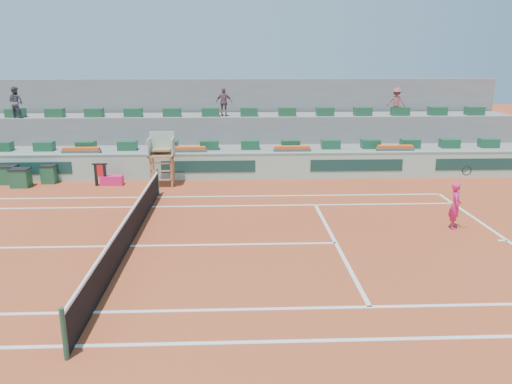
% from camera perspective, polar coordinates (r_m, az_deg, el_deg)
% --- Properties ---
extents(ground, '(90.00, 90.00, 0.00)m').
position_cam_1_polar(ground, '(15.93, -14.24, -6.01)').
color(ground, '#9B3C1E').
rests_on(ground, ground).
extents(seating_tier_lower, '(36.00, 4.00, 1.20)m').
position_cam_1_polar(seating_tier_lower, '(25.93, -9.62, 3.86)').
color(seating_tier_lower, gray).
rests_on(seating_tier_lower, ground).
extents(seating_tier_upper, '(36.00, 2.40, 2.60)m').
position_cam_1_polar(seating_tier_upper, '(27.37, -9.28, 5.96)').
color(seating_tier_upper, gray).
rests_on(seating_tier_upper, ground).
extents(stadium_back_wall, '(36.00, 0.40, 4.40)m').
position_cam_1_polar(stadium_back_wall, '(28.81, -8.98, 8.25)').
color(stadium_back_wall, gray).
rests_on(stadium_back_wall, ground).
extents(player_bag, '(0.98, 0.44, 0.44)m').
position_cam_1_polar(player_bag, '(23.47, -16.14, 1.30)').
color(player_bag, '#EA1E70').
rests_on(player_bag, ground).
extents(spectator_left, '(0.92, 0.82, 1.57)m').
position_cam_1_polar(spectator_left, '(28.37, -25.77, 9.23)').
color(spectator_left, '#494854').
rests_on(spectator_left, seating_tier_upper).
extents(spectator_mid, '(0.91, 0.52, 1.46)m').
position_cam_1_polar(spectator_mid, '(26.33, -3.67, 10.22)').
color(spectator_mid, '#6C4854').
rests_on(spectator_mid, seating_tier_upper).
extents(spectator_right, '(1.06, 0.83, 1.44)m').
position_cam_1_polar(spectator_right, '(27.57, 15.74, 9.90)').
color(spectator_right, '#924952').
rests_on(spectator_right, seating_tier_upper).
extents(court_lines, '(23.89, 11.09, 0.01)m').
position_cam_1_polar(court_lines, '(15.93, -14.24, -6.00)').
color(court_lines, silver).
rests_on(court_lines, ground).
extents(tennis_net, '(0.10, 11.97, 1.10)m').
position_cam_1_polar(tennis_net, '(15.75, -14.36, -4.23)').
color(tennis_net, black).
rests_on(tennis_net, ground).
extents(advertising_hoarding, '(36.00, 0.34, 1.26)m').
position_cam_1_polar(advertising_hoarding, '(23.78, -10.22, 2.88)').
color(advertising_hoarding, '#9AC2AD').
rests_on(advertising_hoarding, ground).
extents(umpire_chair, '(1.10, 0.90, 2.40)m').
position_cam_1_polar(umpire_chair, '(22.64, -10.72, 4.57)').
color(umpire_chair, '#9D653B').
rests_on(umpire_chair, ground).
extents(seat_row_lower, '(32.90, 0.60, 0.44)m').
position_cam_1_polar(seat_row_lower, '(24.90, -9.96, 5.29)').
color(seat_row_lower, '#1A4F2F').
rests_on(seat_row_lower, seating_tier_lower).
extents(seat_row_upper, '(32.90, 0.60, 0.44)m').
position_cam_1_polar(seat_row_upper, '(26.57, -9.57, 8.98)').
color(seat_row_upper, '#1A4F2F').
rests_on(seat_row_upper, seating_tier_upper).
extents(flower_planters, '(26.80, 0.36, 0.28)m').
position_cam_1_polar(flower_planters, '(24.39, -13.69, 4.67)').
color(flower_planters, '#535353').
rests_on(flower_planters, seating_tier_lower).
extents(drink_cooler_a, '(0.66, 0.57, 0.84)m').
position_cam_1_polar(drink_cooler_a, '(24.72, -22.58, 1.90)').
color(drink_cooler_a, '#1A5032').
rests_on(drink_cooler_a, ground).
extents(drink_cooler_b, '(0.81, 0.70, 0.84)m').
position_cam_1_polar(drink_cooler_b, '(24.51, -25.31, 1.49)').
color(drink_cooler_b, '#1A5032').
rests_on(drink_cooler_b, ground).
extents(drink_cooler_c, '(0.78, 0.67, 0.84)m').
position_cam_1_polar(drink_cooler_c, '(25.38, -26.46, 1.78)').
color(drink_cooler_c, '#1A5032').
rests_on(drink_cooler_c, ground).
extents(towel_rack, '(0.68, 0.11, 1.03)m').
position_cam_1_polar(towel_rack, '(23.37, -17.37, 2.12)').
color(towel_rack, black).
rests_on(towel_rack, ground).
extents(tennis_player, '(0.54, 0.90, 2.28)m').
position_cam_1_polar(tennis_player, '(18.05, 21.84, -1.42)').
color(tennis_player, '#EA1E70').
rests_on(tennis_player, ground).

